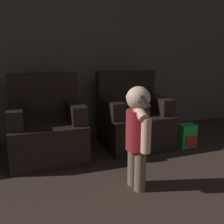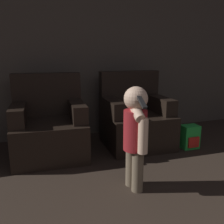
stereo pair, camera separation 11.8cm
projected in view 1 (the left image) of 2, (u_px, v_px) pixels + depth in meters
The scene contains 5 objects.
wall_back at pixel (86, 44), 3.49m from camera, with size 8.40×0.05×2.60m.
armchair_left at pixel (47, 129), 2.88m from camera, with size 0.85×0.81×0.95m.
armchair_right at pixel (133, 119), 3.28m from camera, with size 0.83×0.79×0.95m.
person_toddler at pixel (138, 130), 2.13m from camera, with size 0.20×0.35×0.92m.
toy_backpack at pixel (187, 136), 3.20m from camera, with size 0.22×0.17×0.30m.
Camera 1 is at (-1.00, 1.00, 1.18)m, focal length 40.00 mm.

